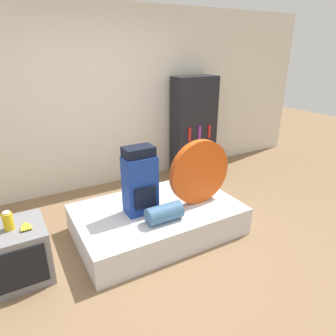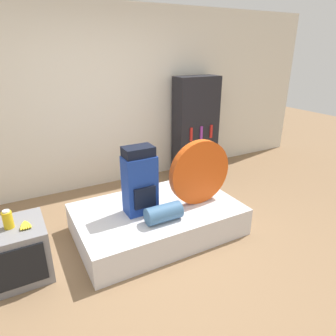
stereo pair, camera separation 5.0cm
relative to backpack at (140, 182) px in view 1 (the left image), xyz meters
name	(u,v)px [view 1 (the left image)]	position (x,y,z in m)	size (l,w,h in m)	color
ground_plane	(163,259)	(0.01, -0.48, -0.68)	(16.00, 16.00, 0.00)	#846647
wall_back	(91,101)	(0.01, 1.63, 0.62)	(8.00, 0.05, 2.60)	silver
bed	(157,219)	(0.20, 0.00, -0.52)	(1.82, 1.15, 0.32)	silver
backpack	(140,182)	(0.00, 0.00, 0.00)	(0.34, 0.25, 0.75)	navy
tent_bag	(199,172)	(0.68, -0.12, 0.01)	(0.75, 0.09, 0.75)	#D14C14
sleeping_roll	(164,213)	(0.13, -0.30, -0.27)	(0.38, 0.19, 0.19)	#3D668E
television	(19,253)	(-1.25, -0.03, -0.42)	(0.51, 0.56, 0.52)	gray
canister	(8,221)	(-1.28, -0.03, -0.08)	(0.09, 0.09, 0.17)	gold
banana_bunch	(26,226)	(-1.15, -0.07, -0.14)	(0.12, 0.15, 0.03)	yellow
bookshelf	(194,126)	(1.62, 1.37, 0.11)	(0.73, 0.35, 1.60)	black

